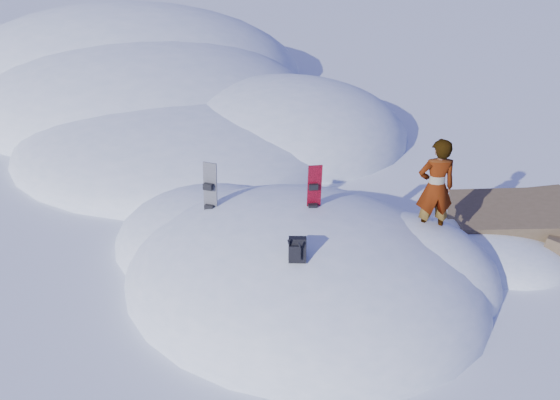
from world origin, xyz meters
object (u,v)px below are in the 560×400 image
at_px(person, 435,188).
at_px(snowboard_dark, 210,199).
at_px(snowboard_red, 314,198).
at_px(backpack, 297,250).

bearing_deg(person, snowboard_dark, -9.69).
relative_size(snowboard_red, snowboard_dark, 0.93).
distance_m(snowboard_red, snowboard_dark, 2.02).
xyz_separation_m(snowboard_red, snowboard_dark, (-1.97, -0.39, -0.21)).
distance_m(snowboard_red, backpack, 1.63).
xyz_separation_m(snowboard_dark, backpack, (2.27, -1.21, 0.09)).
height_order(snowboard_red, backpack, snowboard_red).
bearing_deg(snowboard_red, person, -10.65).
xyz_separation_m(snowboard_red, backpack, (0.30, -1.60, -0.13)).
height_order(snowboard_red, person, person).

